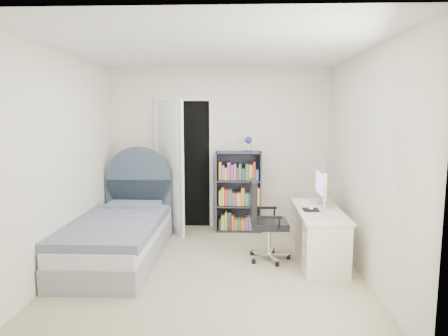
{
  "coord_description": "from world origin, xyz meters",
  "views": [
    {
      "loc": [
        0.32,
        -4.48,
        1.81
      ],
      "look_at": [
        0.13,
        0.33,
        1.15
      ],
      "focal_mm": 32.0,
      "sensor_mm": 36.0,
      "label": 1
    }
  ],
  "objects_px": {
    "nightstand": "(148,207)",
    "floor_lamp": "(167,195)",
    "bookcase": "(239,194)",
    "office_chair": "(263,216)",
    "desk": "(318,232)",
    "bed": "(120,234)"
  },
  "relations": [
    {
      "from": "nightstand",
      "to": "floor_lamp",
      "type": "xyz_separation_m",
      "value": [
        0.32,
        -0.04,
        0.2
      ]
    },
    {
      "from": "floor_lamp",
      "to": "bookcase",
      "type": "relative_size",
      "value": 0.92
    },
    {
      "from": "floor_lamp",
      "to": "office_chair",
      "type": "bearing_deg",
      "value": -41.73
    },
    {
      "from": "nightstand",
      "to": "bookcase",
      "type": "relative_size",
      "value": 0.36
    },
    {
      "from": "nightstand",
      "to": "office_chair",
      "type": "relative_size",
      "value": 0.54
    },
    {
      "from": "desk",
      "to": "bookcase",
      "type": "bearing_deg",
      "value": 129.04
    },
    {
      "from": "bookcase",
      "to": "office_chair",
      "type": "bearing_deg",
      "value": -76.23
    },
    {
      "from": "bookcase",
      "to": "nightstand",
      "type": "bearing_deg",
      "value": 177.2
    },
    {
      "from": "bed",
      "to": "desk",
      "type": "distance_m",
      "value": 2.48
    },
    {
      "from": "floor_lamp",
      "to": "office_chair",
      "type": "relative_size",
      "value": 1.35
    },
    {
      "from": "bed",
      "to": "bookcase",
      "type": "relative_size",
      "value": 1.47
    },
    {
      "from": "bed",
      "to": "desk",
      "type": "height_order",
      "value": "bed"
    },
    {
      "from": "nightstand",
      "to": "bookcase",
      "type": "xyz_separation_m",
      "value": [
        1.43,
        -0.07,
        0.23
      ]
    },
    {
      "from": "nightstand",
      "to": "office_chair",
      "type": "distance_m",
      "value": 2.18
    },
    {
      "from": "floor_lamp",
      "to": "office_chair",
      "type": "xyz_separation_m",
      "value": [
        1.42,
        -1.26,
        -0.0
      ]
    },
    {
      "from": "desk",
      "to": "nightstand",
      "type": "bearing_deg",
      "value": 151.97
    },
    {
      "from": "nightstand",
      "to": "floor_lamp",
      "type": "height_order",
      "value": "floor_lamp"
    },
    {
      "from": "bookcase",
      "to": "desk",
      "type": "height_order",
      "value": "bookcase"
    },
    {
      "from": "bookcase",
      "to": "desk",
      "type": "relative_size",
      "value": 1.1
    },
    {
      "from": "floor_lamp",
      "to": "bookcase",
      "type": "height_order",
      "value": "bookcase"
    },
    {
      "from": "nightstand",
      "to": "desk",
      "type": "bearing_deg",
      "value": -28.03
    },
    {
      "from": "nightstand",
      "to": "bookcase",
      "type": "distance_m",
      "value": 1.45
    }
  ]
}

